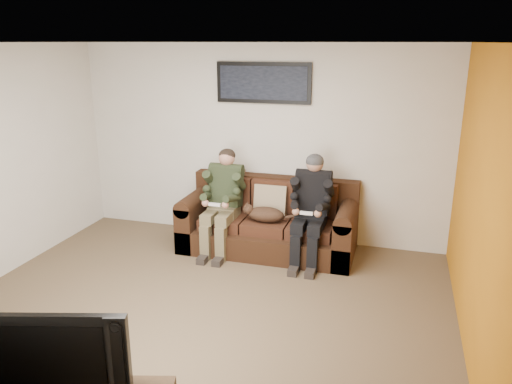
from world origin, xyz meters
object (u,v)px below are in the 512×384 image
(person_right, at_px, (311,203))
(television, at_px, (40,354))
(sofa, at_px, (270,223))
(framed_poster, at_px, (263,83))
(cat, at_px, (264,214))
(person_left, at_px, (223,195))

(person_right, bearing_deg, television, -105.54)
(sofa, relative_size, television, 1.91)
(framed_poster, bearing_deg, cat, -72.79)
(person_left, xyz_separation_m, television, (0.14, -3.59, 0.08))
(sofa, bearing_deg, person_left, -161.99)
(person_left, relative_size, person_right, 0.99)
(person_right, height_order, television, person_right)
(sofa, xyz_separation_m, cat, (-0.01, -0.21, 0.20))
(cat, bearing_deg, sofa, 86.37)
(sofa, bearing_deg, television, -96.51)
(sofa, xyz_separation_m, person_left, (-0.57, -0.18, 0.39))
(person_right, relative_size, cat, 1.98)
(person_right, distance_m, television, 3.73)
(person_right, bearing_deg, sofa, 162.03)
(person_left, xyz_separation_m, framed_poster, (0.37, 0.57, 1.37))
(person_left, relative_size, cat, 1.97)
(framed_poster, relative_size, television, 1.08)
(person_right, xyz_separation_m, framed_poster, (-0.77, 0.57, 1.37))
(person_right, bearing_deg, cat, -177.03)
(person_left, distance_m, person_right, 1.14)
(person_left, bearing_deg, framed_poster, 57.23)
(sofa, bearing_deg, framed_poster, 117.32)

